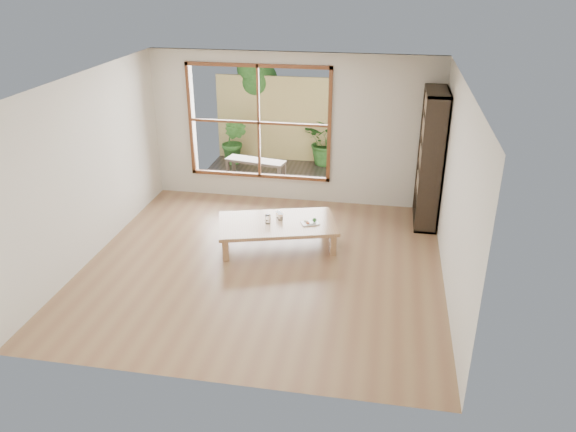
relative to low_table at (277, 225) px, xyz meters
name	(u,v)px	position (x,y,z in m)	size (l,w,h in m)	color
ground	(264,264)	(-0.07, -0.63, -0.33)	(5.00, 5.00, 0.00)	#937049
low_table	(277,225)	(0.00, 0.00, 0.00)	(1.94, 1.43, 0.38)	#A67F50
floor_cushion	(281,220)	(-0.11, 0.82, -0.30)	(0.48, 0.48, 0.07)	beige
bookshelf	(430,159)	(2.23, 1.27, 0.76)	(0.35, 0.98, 2.18)	black
glass_tall	(268,219)	(-0.13, -0.06, 0.11)	(0.07, 0.07, 0.14)	silver
glass_mid	(280,217)	(0.03, 0.09, 0.10)	(0.07, 0.07, 0.10)	silver
glass_short	(279,215)	(-0.01, 0.17, 0.09)	(0.07, 0.07, 0.10)	silver
glass_small	(269,218)	(-0.14, 0.06, 0.08)	(0.06, 0.06, 0.08)	silver
food_tray	(311,222)	(0.50, 0.05, 0.06)	(0.30, 0.27, 0.08)	white
deck	(273,176)	(-0.67, 2.93, -0.33)	(2.80, 2.00, 0.05)	#332B25
garden_bench	(256,163)	(-0.97, 2.71, 0.00)	(1.23, 0.56, 0.37)	black
bamboo_fence	(282,119)	(-0.67, 3.93, 0.57)	(2.80, 0.06, 1.80)	tan
shrub_right	(328,141)	(0.32, 3.75, 0.19)	(0.90, 0.78, 1.01)	#346C27
shrub_left	(234,141)	(-1.60, 3.45, 0.18)	(0.54, 0.44, 0.98)	#346C27
garden_tree	(253,81)	(-1.35, 4.24, 1.29)	(1.04, 0.85, 2.22)	#4C3D2D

